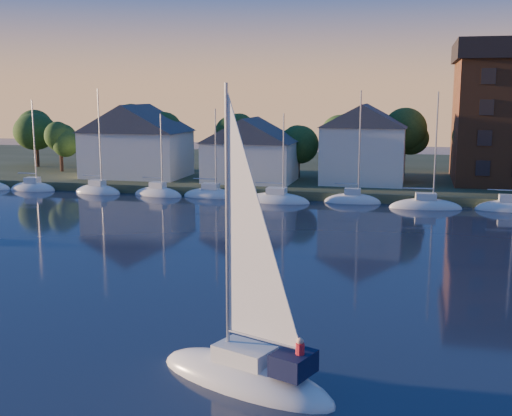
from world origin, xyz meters
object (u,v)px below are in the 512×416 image
(clubhouse_west, at_px, (137,140))
(clubhouse_east, at_px, (363,143))
(clubhouse_centre, at_px, (250,149))
(hero_sailboat, at_px, (247,371))

(clubhouse_west, xyz_separation_m, clubhouse_east, (30.00, 1.00, 0.07))
(clubhouse_centre, bearing_deg, clubhouse_east, 8.13)
(clubhouse_west, relative_size, clubhouse_centre, 1.18)
(clubhouse_centre, distance_m, clubhouse_east, 14.17)
(clubhouse_centre, xyz_separation_m, clubhouse_east, (14.00, 2.00, 0.87))
(clubhouse_west, bearing_deg, hero_sailboat, -61.37)
(clubhouse_east, bearing_deg, clubhouse_centre, -171.87)
(clubhouse_west, bearing_deg, clubhouse_east, 1.91)
(clubhouse_east, bearing_deg, clubhouse_west, -178.09)
(clubhouse_west, xyz_separation_m, hero_sailboat, (29.94, -54.85, -5.36))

